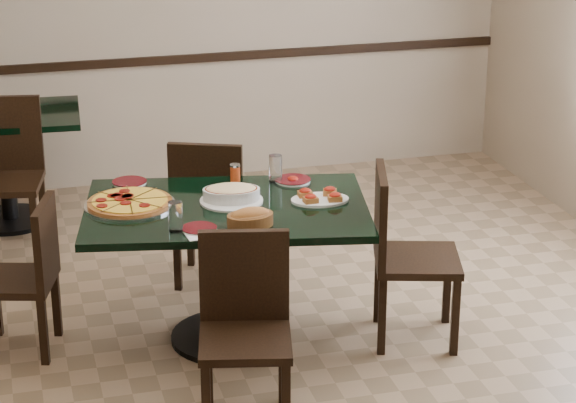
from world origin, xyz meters
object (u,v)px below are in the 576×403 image
object	(u,v)px
chair_near	(245,319)
chair_far	(210,205)
back_table	(4,147)
back_chair_near	(6,166)
lasagna_casserole	(231,194)
bruschetta_platter	(320,197)
chair_right	(401,247)
pepperoni_pizza	(130,202)
bread_basket	(250,218)
main_table	(227,239)
chair_left	(29,270)

from	to	relation	value
chair_near	chair_far	bearing A→B (deg)	97.39
back_table	back_chair_near	world-z (taller)	back_chair_near
chair_far	lasagna_casserole	world-z (taller)	chair_far
lasagna_casserole	chair_near	bearing A→B (deg)	-88.27
chair_near	bruschetta_platter	world-z (taller)	chair_near
chair_right	back_chair_near	size ratio (longest dim) A/B	0.97
chair_right	pepperoni_pizza	bearing A→B (deg)	91.99
back_table	lasagna_casserole	world-z (taller)	lasagna_casserole
chair_right	bread_basket	world-z (taller)	chair_right
main_table	chair_right	distance (m)	0.89
pepperoni_pizza	chair_right	bearing A→B (deg)	-14.24
chair_far	back_chair_near	size ratio (longest dim) A/B	0.94
main_table	bruschetta_platter	bearing A→B (deg)	4.09
main_table	bread_basket	xyz separation A→B (m)	(0.06, -0.29, 0.22)
main_table	chair_far	distance (m)	0.71
bread_basket	bruschetta_platter	world-z (taller)	bread_basket
lasagna_casserole	back_table	bearing A→B (deg)	128.89
back_table	back_chair_near	bearing A→B (deg)	-86.85
bruschetta_platter	chair_left	bearing A→B (deg)	178.36
chair_left	chair_far	bearing A→B (deg)	133.60
back_table	chair_left	size ratio (longest dim) A/B	1.28
back_table	main_table	bearing A→B (deg)	-59.03
lasagna_casserole	chair_far	bearing A→B (deg)	99.05
chair_left	pepperoni_pizza	size ratio (longest dim) A/B	1.76
lasagna_casserole	chair_left	bearing A→B (deg)	-175.54
chair_right	main_table	bearing A→B (deg)	92.66
chair_left	pepperoni_pizza	xyz separation A→B (m)	(0.52, -0.02, 0.32)
chair_right	bruschetta_platter	xyz separation A→B (m)	(-0.39, 0.15, 0.26)
back_table	chair_far	size ratio (longest dim) A/B	1.16
chair_right	pepperoni_pizza	size ratio (longest dim) A/B	2.01
back_table	back_chair_near	xyz separation A→B (m)	(-0.00, -0.44, 0.01)
back_table	bread_basket	world-z (taller)	bread_basket
chair_far	bruschetta_platter	size ratio (longest dim) A/B	2.79
chair_left	pepperoni_pizza	world-z (taller)	chair_left
chair_near	chair_right	bearing A→B (deg)	42.27
back_table	pepperoni_pizza	xyz separation A→B (m)	(0.58, -1.90, 0.24)
chair_near	pepperoni_pizza	world-z (taller)	chair_near
chair_far	pepperoni_pizza	world-z (taller)	chair_far
chair_right	chair_left	xyz separation A→B (m)	(-1.86, 0.36, -0.07)
chair_far	chair_near	size ratio (longest dim) A/B	1.02
pepperoni_pizza	bread_basket	bearing A→B (deg)	-39.01
chair_near	pepperoni_pizza	xyz separation A→B (m)	(-0.39, 0.88, 0.28)
chair_far	chair_right	world-z (taller)	chair_right
chair_right	lasagna_casserole	world-z (taller)	chair_right
chair_left	bread_basket	size ratio (longest dim) A/B	3.29
main_table	bruschetta_platter	world-z (taller)	bruschetta_platter
chair_left	chair_right	bearing A→B (deg)	94.75
bread_basket	bruschetta_platter	bearing A→B (deg)	23.34
bread_basket	bruschetta_platter	size ratio (longest dim) A/B	0.77
chair_near	back_table	bearing A→B (deg)	121.75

